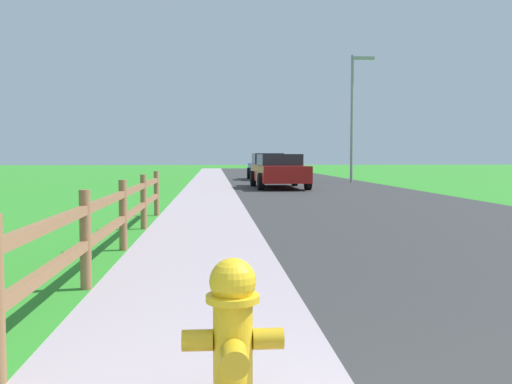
{
  "coord_description": "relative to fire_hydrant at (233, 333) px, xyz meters",
  "views": [
    {
      "loc": [
        -0.8,
        -1.19,
        1.31
      ],
      "look_at": [
        -0.26,
        6.08,
        0.85
      ],
      "focal_mm": 40.02,
      "sensor_mm": 36.0,
      "label": 1
    }
  ],
  "objects": [
    {
      "name": "road_asphalt",
      "position": [
        4.21,
        25.35,
        -0.41
      ],
      "size": [
        7.0,
        66.0,
        0.01
      ],
      "primitive_type": "cube",
      "color": "#333333",
      "rests_on": "ground"
    },
    {
      "name": "fire_hydrant",
      "position": [
        0.0,
        0.0,
        0.0
      ],
      "size": [
        0.52,
        0.44,
        0.8
      ],
      "color": "yellow",
      "rests_on": "ground"
    },
    {
      "name": "ground_plane",
      "position": [
        0.71,
        23.35,
        -0.41
      ],
      "size": [
        120.0,
        120.0,
        0.0
      ],
      "primitive_type": "plane",
      "color": "#328E29"
    },
    {
      "name": "rail_fence",
      "position": [
        -1.35,
        3.95,
        0.16
      ],
      "size": [
        0.11,
        11.73,
        0.98
      ],
      "color": "olive",
      "rests_on": "ground"
    },
    {
      "name": "parked_car_blue",
      "position": [
        2.92,
        29.01,
        0.32
      ],
      "size": [
        2.1,
        4.25,
        1.47
      ],
      "color": "navy",
      "rests_on": "ground"
    },
    {
      "name": "grass_verge",
      "position": [
        -3.79,
        25.35,
        -0.41
      ],
      "size": [
        5.0,
        66.0,
        0.0
      ],
      "primitive_type": "cube",
      "color": "#328E29",
      "rests_on": "ground"
    },
    {
      "name": "curb_concrete",
      "position": [
        -2.29,
        25.35,
        -0.41
      ],
      "size": [
        6.0,
        66.0,
        0.01
      ],
      "primitive_type": "cube",
      "color": "#AB9AA2",
      "rests_on": "ground"
    },
    {
      "name": "street_lamp",
      "position": [
        6.96,
        25.46,
        3.36
      ],
      "size": [
        1.17,
        0.2,
        6.35
      ],
      "color": "gray",
      "rests_on": "ground"
    },
    {
      "name": "parked_suv_red",
      "position": [
        2.61,
        20.56,
        0.3
      ],
      "size": [
        2.17,
        4.99,
        1.4
      ],
      "color": "maroon",
      "rests_on": "ground"
    }
  ]
}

